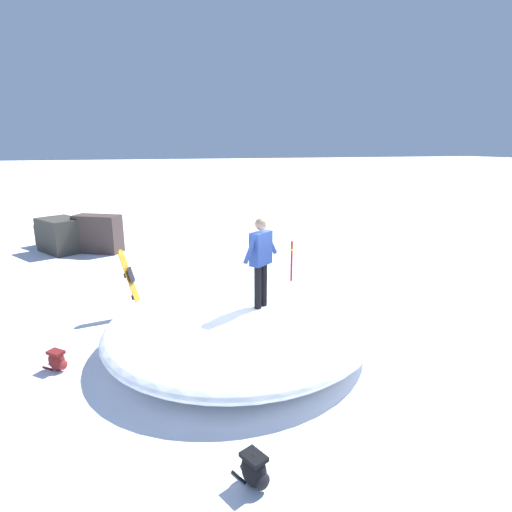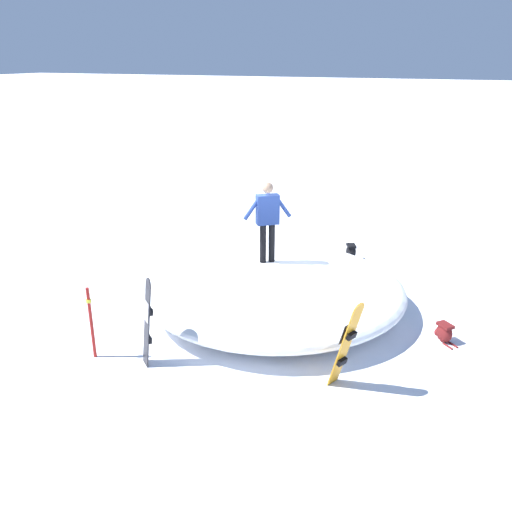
# 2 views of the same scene
# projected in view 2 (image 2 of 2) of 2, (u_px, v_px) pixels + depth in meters

# --- Properties ---
(ground) EXTENTS (240.00, 240.00, 0.00)m
(ground) POSITION_uv_depth(u_px,v_px,m) (297.00, 302.00, 12.26)
(ground) COLOR white
(snow_mound) EXTENTS (7.38, 7.50, 0.97)m
(snow_mound) POSITION_uv_depth(u_px,v_px,m) (275.00, 289.00, 11.74)
(snow_mound) COLOR white
(snow_mound) RESTS_ON ground
(snowboarder_standing) EXTENTS (0.71, 0.91, 1.79)m
(snowboarder_standing) POSITION_uv_depth(u_px,v_px,m) (268.00, 216.00, 11.60)
(snowboarder_standing) COLOR black
(snowboarder_standing) RESTS_ON snow_mound
(snowboard_primary_upright) EXTENTS (0.33, 0.34, 1.67)m
(snowboard_primary_upright) POSITION_uv_depth(u_px,v_px,m) (148.00, 321.00, 9.54)
(snowboard_primary_upright) COLOR black
(snowboard_primary_upright) RESTS_ON ground
(snowboard_secondary_upright) EXTENTS (0.45, 0.55, 1.67)m
(snowboard_secondary_upright) POSITION_uv_depth(u_px,v_px,m) (347.00, 343.00, 8.78)
(snowboard_secondary_upright) COLOR orange
(snowboard_secondary_upright) RESTS_ON ground
(backpack_near) EXTENTS (0.49, 0.51, 0.39)m
(backpack_near) POSITION_uv_depth(u_px,v_px,m) (444.00, 332.00, 10.51)
(backpack_near) COLOR maroon
(backpack_near) RESTS_ON ground
(backpack_far) EXTENTS (0.59, 0.43, 0.45)m
(backpack_far) POSITION_uv_depth(u_px,v_px,m) (351.00, 252.00, 14.70)
(backpack_far) COLOR black
(backpack_far) RESTS_ON ground
(trail_marker_pole) EXTENTS (0.10, 0.10, 1.40)m
(trail_marker_pole) POSITION_uv_depth(u_px,v_px,m) (91.00, 321.00, 9.78)
(trail_marker_pole) COLOR #A51E19
(trail_marker_pole) RESTS_ON ground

